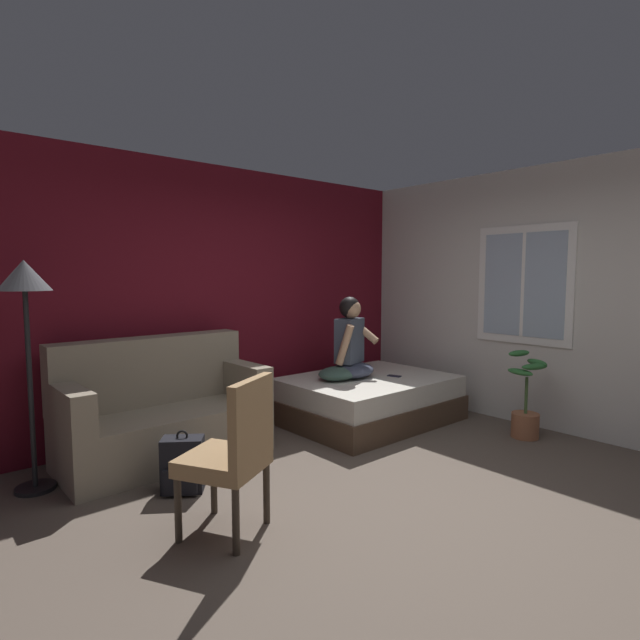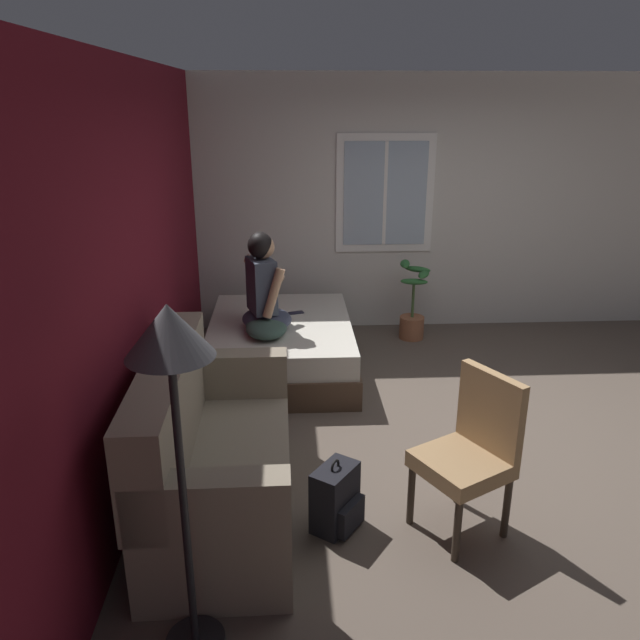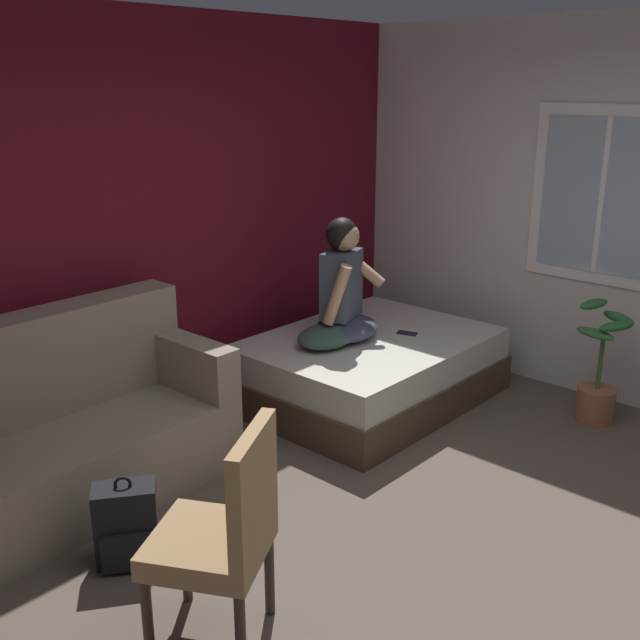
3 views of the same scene
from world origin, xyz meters
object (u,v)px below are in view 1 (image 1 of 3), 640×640
at_px(side_chair, 233,450).
at_px(backpack, 183,466).
at_px(person_seated, 351,345).
at_px(bed, 368,399).
at_px(potted_plant, 526,407).
at_px(throw_pillow, 338,373).
at_px(couch, 162,413).
at_px(floor_lamp, 25,298).
at_px(cell_phone, 394,376).

distance_m(side_chair, backpack, 0.85).
relative_size(side_chair, person_seated, 1.12).
bearing_deg(backpack, bed, 8.47).
bearing_deg(potted_plant, throw_pillow, 125.81).
relative_size(couch, backpack, 3.73).
height_order(person_seated, floor_lamp, floor_lamp).
xyz_separation_m(backpack, potted_plant, (3.08, -1.05, 0.11)).
bearing_deg(cell_phone, bed, 130.69).
height_order(floor_lamp, potted_plant, floor_lamp).
xyz_separation_m(person_seated, backpack, (-2.19, -0.48, -0.64)).
bearing_deg(backpack, side_chair, -92.34).
bearing_deg(couch, bed, -10.69).
bearing_deg(backpack, person_seated, 12.39).
bearing_deg(throw_pillow, couch, 170.97).
bearing_deg(bed, throw_pillow, 160.81).
bearing_deg(throw_pillow, cell_phone, -24.77).
xyz_separation_m(side_chair, throw_pillow, (2.02, 1.24, 0.02)).
xyz_separation_m(cell_phone, floor_lamp, (-3.40, 0.54, 0.94)).
relative_size(backpack, throw_pillow, 0.95).
bearing_deg(floor_lamp, person_seated, -4.77).
height_order(couch, backpack, couch).
distance_m(throw_pillow, potted_plant, 1.89).
relative_size(bed, side_chair, 1.82).
relative_size(side_chair, floor_lamp, 0.58).
relative_size(bed, backpack, 3.90).
height_order(bed, throw_pillow, throw_pillow).
height_order(backpack, cell_phone, cell_phone).
relative_size(bed, person_seated, 2.04).
bearing_deg(bed, couch, 169.31).
height_order(couch, potted_plant, couch).
bearing_deg(couch, side_chair, -97.54).
relative_size(cell_phone, potted_plant, 0.17).
distance_m(couch, floor_lamp, 1.44).
distance_m(couch, potted_plant, 3.43).
distance_m(backpack, cell_phone, 2.60).
bearing_deg(person_seated, bed, -44.18).
height_order(person_seated, throw_pillow, person_seated).
bearing_deg(side_chair, throw_pillow, 31.62).
relative_size(bed, couch, 1.04).
height_order(couch, throw_pillow, couch).
height_order(bed, person_seated, person_seated).
bearing_deg(throw_pillow, side_chair, -148.38).
height_order(side_chair, backpack, side_chair).
relative_size(floor_lamp, potted_plant, 2.00).
bearing_deg(side_chair, bed, 25.48).
height_order(throw_pillow, potted_plant, potted_plant).
relative_size(bed, floor_lamp, 1.05).
xyz_separation_m(side_chair, person_seated, (2.22, 1.26, 0.30)).
relative_size(throw_pillow, cell_phone, 3.33).
bearing_deg(potted_plant, person_seated, 120.19).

